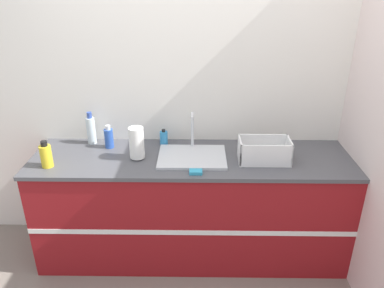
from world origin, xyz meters
name	(u,v)px	position (x,y,z in m)	size (l,w,h in m)	color
ground_plane	(192,277)	(0.00, 0.00, 0.00)	(12.00, 12.00, 0.00)	slate
wall_back	(193,90)	(0.00, 0.67, 1.30)	(4.79, 0.06, 2.60)	silver
wall_right	(367,105)	(1.23, 0.32, 1.30)	(0.06, 2.64, 2.60)	silver
counter_cabinet	(192,206)	(0.00, 0.32, 0.44)	(2.42, 0.66, 0.89)	maroon
sink	(192,155)	(0.00, 0.30, 0.90)	(0.50, 0.39, 0.30)	silver
paper_towel_roll	(137,143)	(-0.41, 0.29, 1.01)	(0.11, 0.11, 0.25)	#4C4C51
dish_rack	(264,153)	(0.53, 0.26, 0.95)	(0.37, 0.21, 0.17)	white
bottle_yellow	(46,155)	(-1.03, 0.15, 0.97)	(0.08, 0.08, 0.20)	yellow
bottle_clear	(91,130)	(-0.81, 0.55, 1.00)	(0.07, 0.07, 0.26)	silver
bottle_blue	(109,138)	(-0.66, 0.48, 0.97)	(0.07, 0.07, 0.19)	#2D56B7
soap_dispenser	(164,138)	(-0.23, 0.53, 0.94)	(0.06, 0.06, 0.13)	#338CCC
sponge	(196,172)	(0.03, 0.06, 0.90)	(0.09, 0.06, 0.02)	#3399BF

